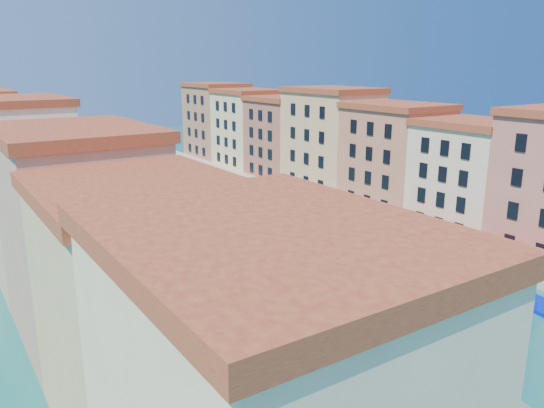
# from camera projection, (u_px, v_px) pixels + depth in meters

# --- Properties ---
(left_bank_palazzos) EXTENTS (12.80, 128.40, 21.00)m
(left_bank_palazzos) POSITION_uv_depth(u_px,v_px,m) (32.00, 187.00, 69.46)
(left_bank_palazzos) COLOR beige
(left_bank_palazzos) RESTS_ON ground
(right_bank_palazzos) EXTENTS (12.80, 128.40, 21.00)m
(right_bank_palazzos) POSITION_uv_depth(u_px,v_px,m) (351.00, 149.00, 99.65)
(right_bank_palazzos) COLOR #A8513F
(right_bank_palazzos) RESTS_ON ground
(quay) EXTENTS (4.00, 140.00, 1.00)m
(quay) POSITION_uv_depth(u_px,v_px,m) (317.00, 203.00, 97.74)
(quay) COLOR #AA9F89
(quay) RESTS_ON ground
(restaurant_awnings) EXTENTS (3.20, 44.55, 3.12)m
(restaurant_awnings) POSITION_uv_depth(u_px,v_px,m) (537.00, 257.00, 63.37)
(restaurant_awnings) COLOR maroon
(restaurant_awnings) RESTS_ON ground
(mooring_poles_right) EXTENTS (1.44, 54.24, 3.20)m
(mooring_poles_right) POSITION_uv_depth(u_px,v_px,m) (477.00, 260.00, 66.82)
(mooring_poles_right) COLOR brown
(mooring_poles_right) RESTS_ON ground
(vaporetto_far) EXTENTS (5.09, 18.67, 2.75)m
(vaporetto_far) POSITION_uv_depth(u_px,v_px,m) (154.00, 228.00, 80.35)
(vaporetto_far) COLOR silver
(vaporetto_far) RESTS_ON ground
(gondola_fore) EXTENTS (3.32, 10.53, 2.13)m
(gondola_fore) POSITION_uv_depth(u_px,v_px,m) (377.00, 317.00, 53.88)
(gondola_fore) COLOR black
(gondola_fore) RESTS_ON ground
(gondola_far) EXTENTS (3.54, 13.22, 1.88)m
(gondola_far) POSITION_uv_depth(u_px,v_px,m) (355.00, 238.00, 78.15)
(gondola_far) COLOR black
(gondola_far) RESTS_ON ground
(motorboat_mid) EXTENTS (3.44, 6.77, 1.34)m
(motorboat_mid) POSITION_uv_depth(u_px,v_px,m) (251.00, 253.00, 71.69)
(motorboat_mid) COLOR white
(motorboat_mid) RESTS_ON ground
(motorboat_far) EXTENTS (5.40, 7.58, 1.52)m
(motorboat_far) POSITION_uv_depth(u_px,v_px,m) (182.00, 193.00, 104.75)
(motorboat_far) COLOR white
(motorboat_far) RESTS_ON ground
(blue_dock) EXTENTS (4.26, 5.77, 0.44)m
(blue_dock) POSITION_uv_depth(u_px,v_px,m) (544.00, 307.00, 56.38)
(blue_dock) COLOR #001AB8
(blue_dock) RESTS_ON ground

